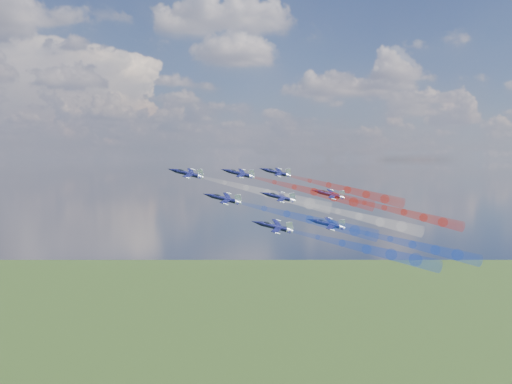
{
  "coord_description": "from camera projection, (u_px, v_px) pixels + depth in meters",
  "views": [
    {
      "loc": [
        -54.93,
        -160.66,
        173.52
      ],
      "look_at": [
        -22.32,
        -3.57,
        164.57
      ],
      "focal_mm": 40.44,
      "sensor_mm": 36.0,
      "label": 1
    }
  ],
  "objects": [
    {
      "name": "jet_center_third",
      "position": [
        279.0,
        197.0,
        161.16
      ],
      "size": [
        12.76,
        10.82,
        7.5
      ],
      "primitive_type": null,
      "rotation": [
        0.25,
        -0.28,
        1.31
      ],
      "color": "black"
    },
    {
      "name": "trail_inner_right",
      "position": [
        314.0,
        192.0,
        172.69
      ],
      "size": [
        36.63,
        11.39,
        12.99
      ],
      "primitive_type": null,
      "rotation": [
        0.25,
        -0.28,
        1.31
      ],
      "color": "red"
    },
    {
      "name": "trail_rear_left",
      "position": [
        413.0,
        245.0,
        151.61
      ],
      "size": [
        36.63,
        11.39,
        12.99
      ],
      "primitive_type": null,
      "rotation": [
        0.25,
        -0.28,
        1.31
      ],
      "color": "blue"
    },
    {
      "name": "jet_inner_right",
      "position": [
        239.0,
        174.0,
        172.17
      ],
      "size": [
        12.76,
        10.82,
        7.5
      ],
      "primitive_type": null,
      "rotation": [
        0.25,
        -0.28,
        1.31
      ],
      "color": "black"
    },
    {
      "name": "jet_rear_right",
      "position": [
        330.0,
        194.0,
        172.9
      ],
      "size": [
        12.76,
        10.82,
        7.5
      ],
      "primitive_type": null,
      "rotation": [
        0.25,
        -0.28,
        1.31
      ],
      "color": "black"
    },
    {
      "name": "trail_outer_right",
      "position": [
        347.0,
        190.0,
        182.13
      ],
      "size": [
        36.63,
        11.39,
        12.99
      ],
      "primitive_type": null,
      "rotation": [
        0.25,
        -0.28,
        1.31
      ],
      "color": "red"
    },
    {
      "name": "jet_inner_left",
      "position": [
        224.0,
        199.0,
        150.69
      ],
      "size": [
        12.76,
        10.82,
        7.5
      ],
      "primitive_type": null,
      "rotation": [
        0.25,
        -0.28,
        1.31
      ],
      "color": "black"
    },
    {
      "name": "trail_lead",
      "position": [
        267.0,
        193.0,
        162.11
      ],
      "size": [
        36.63,
        11.39,
        12.99
      ],
      "primitive_type": null,
      "rotation": [
        0.25,
        -0.28,
        1.31
      ],
      "color": "white"
    },
    {
      "name": "jet_outer_right",
      "position": [
        276.0,
        172.0,
        181.62
      ],
      "size": [
        12.76,
        10.82,
        7.5
      ],
      "primitive_type": null,
      "rotation": [
        0.25,
        -0.28,
        1.31
      ],
      "color": "black"
    },
    {
      "name": "trail_rear_right",
      "position": [
        404.0,
        212.0,
        173.41
      ],
      "size": [
        36.63,
        11.39,
        12.99
      ],
      "primitive_type": null,
      "rotation": [
        0.25,
        -0.28,
        1.31
      ],
      "color": "red"
    },
    {
      "name": "trail_inner_left",
      "position": [
        310.0,
        219.0,
        151.21
      ],
      "size": [
        36.63,
        11.39,
        12.99
      ],
      "primitive_type": null,
      "rotation": [
        0.25,
        -0.28,
        1.31
      ],
      "color": "blue"
    },
    {
      "name": "jet_rear_left",
      "position": [
        328.0,
        224.0,
        151.1
      ],
      "size": [
        12.76,
        10.82,
        7.5
      ],
      "primitive_type": null,
      "rotation": [
        0.25,
        -0.28,
        1.31
      ],
      "color": "black"
    },
    {
      "name": "trail_center_third",
      "position": [
        359.0,
        216.0,
        161.67
      ],
      "size": [
        36.63,
        11.39,
        12.99
      ],
      "primitive_type": null,
      "rotation": [
        0.25,
        -0.28,
        1.31
      ],
      "color": "white"
    },
    {
      "name": "jet_lead",
      "position": [
        187.0,
        174.0,
        161.6
      ],
      "size": [
        12.76,
        10.82,
        7.5
      ],
      "primitive_type": null,
      "rotation": [
        0.25,
        -0.28,
        1.31
      ],
      "color": "black"
    },
    {
      "name": "jet_outer_left",
      "position": [
        274.0,
        227.0,
        139.22
      ],
      "size": [
        12.76,
        10.82,
        7.5
      ],
      "primitive_type": null,
      "rotation": [
        0.25,
        -0.28,
        1.31
      ],
      "color": "black"
    },
    {
      "name": "trail_outer_left",
      "position": [
        367.0,
        249.0,
        139.73
      ],
      "size": [
        36.63,
        11.39,
        12.99
      ],
      "primitive_type": null,
      "rotation": [
        0.25,
        -0.28,
        1.31
      ],
      "color": "blue"
    }
  ]
}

